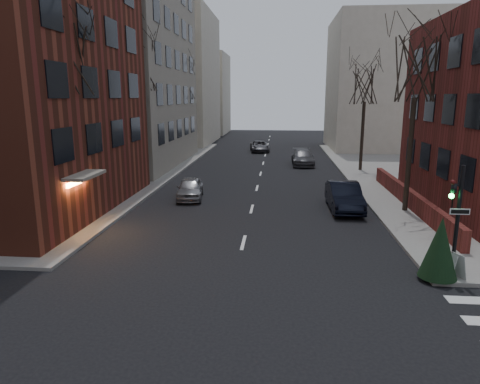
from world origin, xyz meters
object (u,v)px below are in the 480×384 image
Objects in this scene: evergreen_shrub at (440,248)px; streetlamp_near at (136,131)px; car_lane_silver at (190,188)px; traffic_signal at (455,227)px; tree_left_b at (142,64)px; tree_left_c at (183,82)px; car_lane_far at (260,146)px; tree_right_a at (417,67)px; streetlamp_far at (193,117)px; parked_sedan at (344,196)px; tree_left_a at (64,54)px; tree_right_b at (365,84)px; sandwich_board at (454,265)px; car_lane_gray at (303,158)px.

streetlamp_near is at bearing 138.95° from evergreen_shrub.
traffic_signal is at bearing -50.47° from car_lane_silver.
tree_left_b is 14.03m from tree_left_c.
car_lane_far is (-8.74, 36.36, -1.26)m from traffic_signal.
tree_right_a is 29.65m from streetlamp_far.
car_lane_silver is (4.61, -5.63, -8.23)m from tree_left_b.
tree_right_a is 1.99× the size of parked_sedan.
tree_left_c is (0.00, 26.00, -0.44)m from tree_left_a.
tree_left_b is at bearing 98.53° from streetlamp_near.
tree_right_b reaches higher than traffic_signal.
evergreen_shrub is (15.50, -13.50, -2.97)m from streetlamp_near.
tree_left_a is at bearing 140.13° from sandwich_board.
tree_left_a is 1.63× the size of streetlamp_near.
parked_sedan is (13.59, -23.66, -3.43)m from streetlamp_far.
tree_left_b is (0.00, 12.00, 0.44)m from tree_left_a.
tree_left_c is (0.00, 14.00, -0.88)m from tree_left_b.
car_lane_far is at bearing 102.40° from evergreen_shrub.
streetlamp_near is (0.60, 8.00, -4.23)m from tree_left_a.
tree_left_c is at bearing 122.23° from parked_sedan.
streetlamp_near is 2.82× the size of evergreen_shrub.
tree_right_b is 18.76m from car_lane_silver.
car_lane_gray is 11.21m from car_lane_far.
streetlamp_far reaches higher than evergreen_shrub.
streetlamp_near is 1.35× the size of car_lane_far.
tree_left_c is 21.46m from car_lane_silver.
tree_right_b is 24.38m from evergreen_shrub.
car_lane_silver is at bearing -50.71° from tree_left_b.
tree_right_b is at bearing -30.47° from streetlamp_far.
tree_right_b is 10.12× the size of sandwich_board.
tree_left_b reaches higher than car_lane_silver.
tree_right_a is at bearing -13.24° from streetlamp_near.
tree_left_b is (-16.74, 17.01, 7.00)m from traffic_signal.
sandwich_board is (16.65, -17.50, -8.31)m from tree_left_b.
tree_left_a reaches higher than streetlamp_far.
tree_left_b reaches higher than tree_left_c.
sandwich_board is at bearing -95.69° from tree_right_a.
streetlamp_near is at bearing -81.47° from tree_left_b.
tree_right_b reaches higher than streetlamp_near.
car_lane_silver is 0.86× the size of car_lane_far.
tree_right_a reaches higher than sandwich_board.
car_lane_silver is at bearing -138.16° from tree_right_b.
streetlamp_far is 37.03m from evergreen_shrub.
tree_left_c reaches higher than parked_sedan.
tree_left_b is 25.55m from sandwich_board.
tree_right_a is 12.09m from sandwich_board.
car_lane_gray is (-4.07, 26.17, -1.17)m from traffic_signal.
sandwich_board is (-0.95, -23.50, -6.98)m from tree_right_b.
parked_sedan is at bearing 16.99° from tree_left_a.
sandwich_board is (-0.95, -9.50, -7.42)m from tree_right_a.
tree_right_a is 1.92× the size of car_lane_gray.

